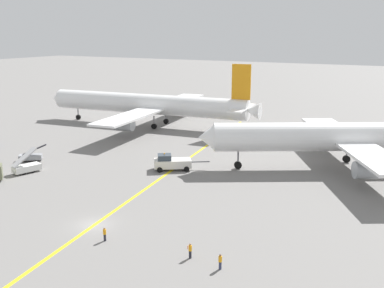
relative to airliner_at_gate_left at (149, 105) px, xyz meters
The scene contains 10 objects.
ground_plane 60.79m from the airliner_at_gate_left, 62.68° to the right, with size 600.00×600.00×0.00m, color slate.
taxiway_stripe 51.50m from the airliner_at_gate_left, 58.77° to the right, with size 0.50×120.00×0.01m, color yellow.
airliner_at_gate_left is the anchor object (origin of this frame).
airliner_being_pushed 51.45m from the airliner_at_gate_left, 17.02° to the right, with size 43.38×37.13×15.11m.
pushback_tug 38.62m from the airliner_at_gate_left, 50.58° to the right, with size 8.66×6.50×3.01m.
gse_stair_truck_yellow 43.09m from the airliner_at_gate_left, 84.68° to the right, with size 3.21×4.93×4.06m.
gse_belt_loader_portside 37.59m from the airliner_at_gate_left, 91.41° to the right, with size 4.56×4.13×3.02m.
ground_crew_marshaller_foreground 65.07m from the airliner_at_gate_left, 60.60° to the right, with size 0.36×0.36×1.61m.
ground_crew_ramp_agent_by_cones 72.61m from the airliner_at_gate_left, 50.66° to the right, with size 0.36×0.36×1.63m.
ground_crew_wing_walker_right 69.86m from the airliner_at_gate_left, 52.71° to the right, with size 0.40×0.43×1.65m.
Camera 1 is at (35.23, -39.33, 22.89)m, focal length 42.51 mm.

